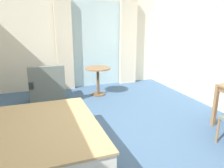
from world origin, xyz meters
TOP-DOWN VIEW (x-y plane):
  - ground at (0.00, 0.00)m, footprint 5.66×6.80m
  - wall_back at (0.00, 3.14)m, footprint 5.26×0.12m
  - balcony_glass_door at (0.69, 3.06)m, footprint 1.38×0.02m
  - curtain_panel_left at (-0.22, 2.96)m, footprint 0.43×0.10m
  - curtain_panel_right at (1.60, 2.96)m, footprint 0.50×0.10m
  - bed at (-1.35, -0.17)m, footprint 2.06×1.89m
  - armchair_by_window at (-0.79, 2.06)m, footprint 0.77×0.70m
  - round_cafe_table at (0.45, 2.18)m, footprint 0.63×0.63m

SIDE VIEW (x-z plane):
  - ground at x=0.00m, z-range -0.10..0.00m
  - bed at x=-1.35m, z-range -0.23..0.75m
  - armchair_by_window at x=-0.79m, z-range -0.09..0.79m
  - round_cafe_table at x=0.45m, z-range 0.16..0.86m
  - balcony_glass_door at x=0.69m, z-range 0.00..2.32m
  - curtain_panel_left at x=-0.22m, z-range 0.00..2.38m
  - curtain_panel_right at x=1.60m, z-range 0.00..2.38m
  - wall_back at x=0.00m, z-range 0.00..2.64m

